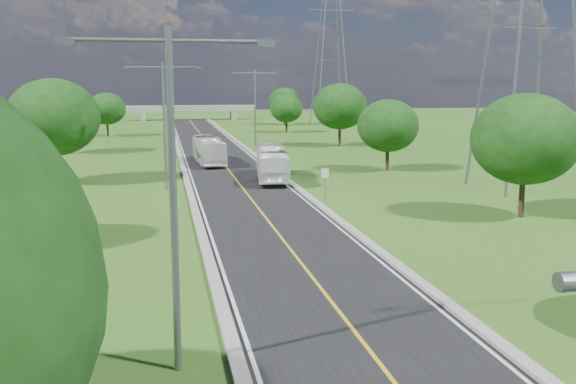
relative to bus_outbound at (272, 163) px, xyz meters
name	(u,v)px	position (x,y,z in m)	size (l,w,h in m)	color
ground	(224,164)	(-3.10, 11.74, -1.53)	(260.00, 260.00, 0.00)	#2B5718
road	(218,157)	(-3.10, 17.74, -1.50)	(8.00, 150.00, 0.06)	black
curb_left	(180,158)	(-7.35, 17.74, -1.42)	(0.50, 150.00, 0.22)	gray
curb_right	(256,156)	(1.15, 17.74, -1.42)	(0.50, 150.00, 0.22)	gray
speed_limit_sign	(325,179)	(2.10, -10.27, 0.08)	(0.55, 0.09, 2.40)	slate
overpass	(189,109)	(-3.10, 91.74, 0.89)	(30.00, 3.00, 3.20)	gray
streetlight_near_left	(172,173)	(-9.10, -36.26, 4.42)	(5.90, 0.25, 10.00)	slate
streetlight_mid_left	(164,115)	(-9.10, -3.26, 4.42)	(5.90, 0.25, 10.00)	slate
streetlight_far_right	(255,101)	(2.90, 29.74, 4.42)	(5.90, 0.25, 10.00)	slate
power_tower_near	(532,9)	(18.90, -8.26, 12.48)	(9.00, 6.40, 28.00)	slate
power_tower_far	(330,52)	(22.90, 66.74, 12.48)	(9.00, 6.40, 28.00)	slate
tree_lc	(54,117)	(-18.10, 1.74, 4.05)	(7.56, 7.56, 8.79)	black
tree_ld	(69,112)	(-20.10, 25.74, 3.43)	(6.72, 6.72, 7.82)	black
tree_le	(107,109)	(-17.60, 49.74, 2.81)	(5.88, 5.88, 6.84)	black
tree_rb	(525,139)	(12.90, -18.26, 3.43)	(6.72, 6.72, 7.82)	black
tree_rc	(388,126)	(11.90, 3.74, 2.81)	(5.88, 5.88, 6.84)	black
tree_rd	(340,106)	(13.90, 27.74, 3.74)	(7.14, 7.14, 8.30)	black
tree_re	(286,109)	(11.40, 51.74, 2.50)	(5.46, 5.46, 6.35)	black
tree_rf	(284,101)	(14.90, 71.74, 3.12)	(6.30, 6.30, 7.33)	black
bus_outbound	(272,163)	(0.00, 0.00, 0.00)	(2.46, 10.52, 2.93)	white
bus_inbound	(209,150)	(-4.57, 12.18, -0.07)	(2.35, 10.03, 2.79)	silver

